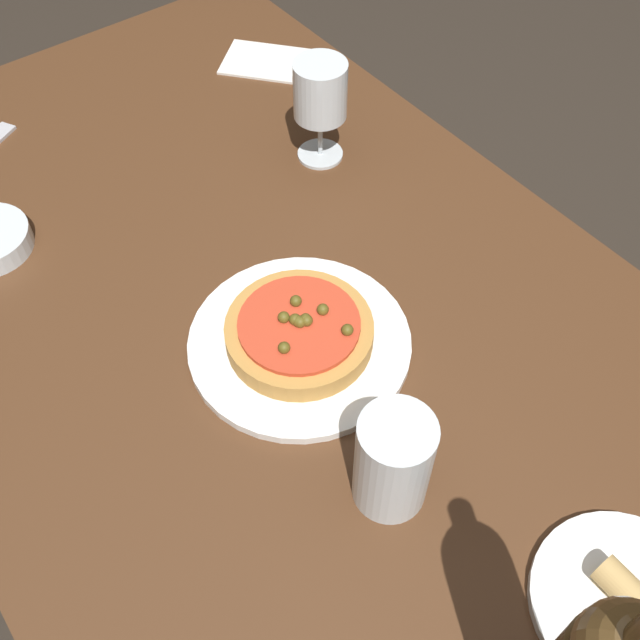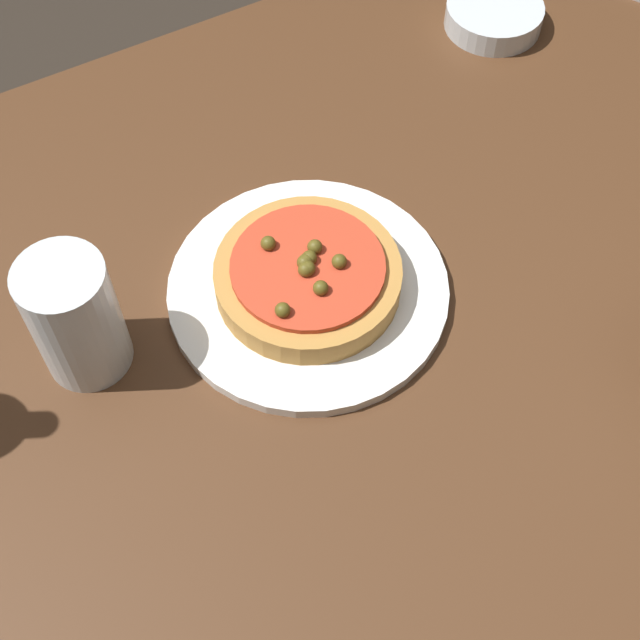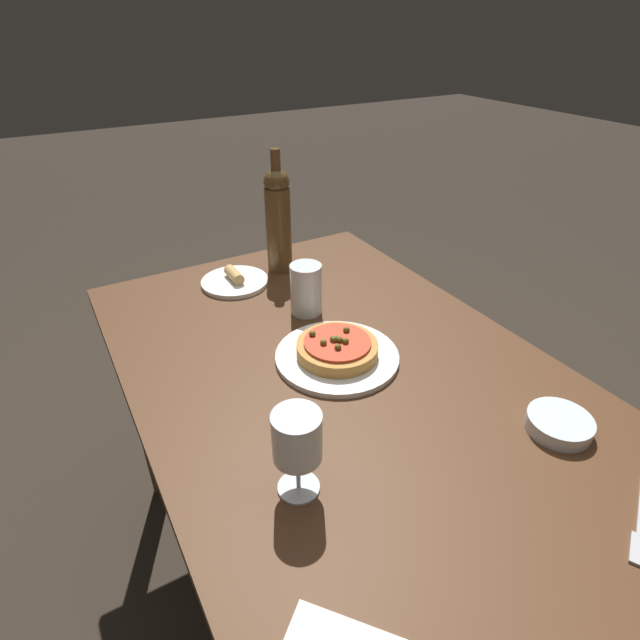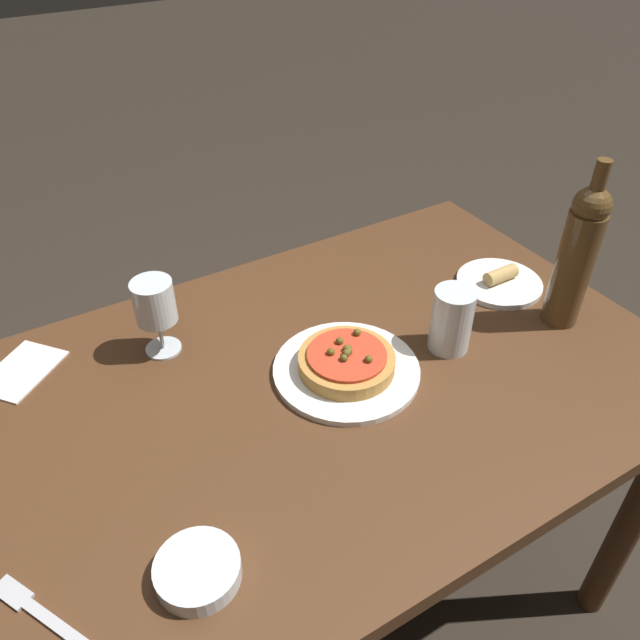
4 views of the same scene
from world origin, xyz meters
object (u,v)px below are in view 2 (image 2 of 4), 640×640
at_px(dining_table, 383,319).
at_px(pizza, 308,276).
at_px(water_cup, 75,318).
at_px(dinner_plate, 308,290).
at_px(side_bowl, 494,16).

height_order(dining_table, pizza, pizza).
xyz_separation_m(dining_table, water_cup, (-0.29, 0.04, 0.16)).
distance_m(dinner_plate, side_bowl, 0.44).
distance_m(pizza, water_cup, 0.21).
xyz_separation_m(dining_table, dinner_plate, (-0.09, 0.01, 0.10)).
height_order(pizza, side_bowl, pizza).
bearing_deg(dining_table, side_bowl, 39.11).
bearing_deg(pizza, dining_table, -4.52).
xyz_separation_m(dining_table, pizza, (-0.09, 0.01, 0.13)).
height_order(dining_table, water_cup, water_cup).
relative_size(dining_table, pizza, 7.84).
relative_size(dining_table, dinner_plate, 5.14).
height_order(dining_table, side_bowl, side_bowl).
bearing_deg(side_bowl, water_cup, -161.59).
xyz_separation_m(pizza, water_cup, (-0.20, 0.04, 0.03)).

